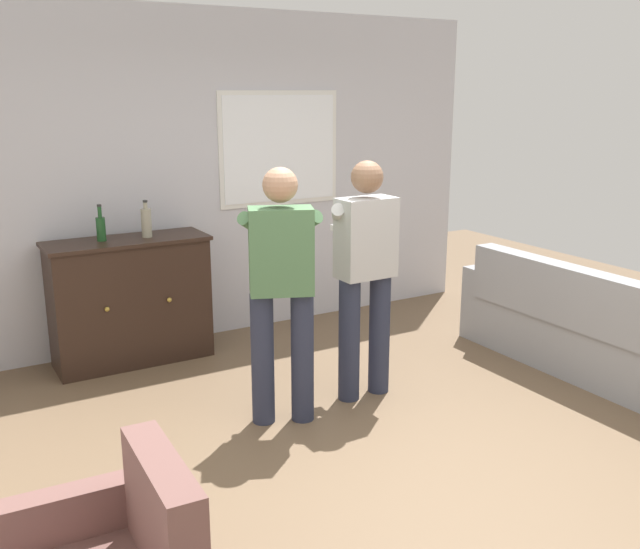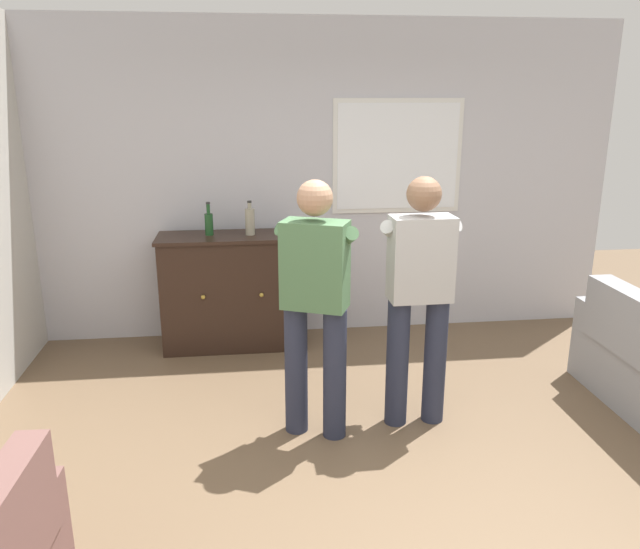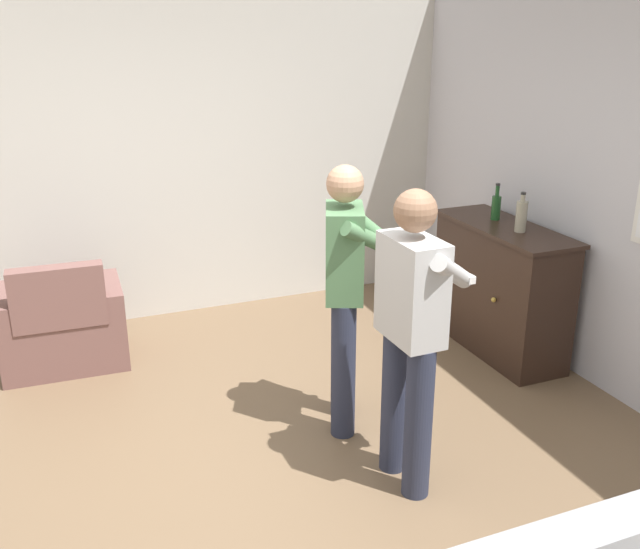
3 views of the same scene
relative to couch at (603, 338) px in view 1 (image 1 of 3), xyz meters
name	(u,v)px [view 1 (image 1 of 3)]	position (x,y,z in m)	size (l,w,h in m)	color
ground	(392,453)	(-2.00, -0.11, -0.34)	(10.40, 10.40, 0.00)	brown
wall_back_with_window	(217,176)	(-1.98, 2.55, 1.07)	(5.20, 0.15, 2.80)	silver
couch	(603,338)	(0.00, 0.00, 0.00)	(0.57, 2.63, 0.87)	gray
sideboard_cabinet	(131,301)	(-2.91, 2.19, 0.17)	(1.25, 0.49, 1.01)	black
bottle_wine_green	(101,227)	(-3.09, 2.22, 0.77)	(0.07, 0.07, 0.28)	#1E4C23
bottle_liquor_amber	(146,222)	(-2.74, 2.19, 0.79)	(0.08, 0.08, 0.29)	gray
person_standing_left	(281,284)	(-2.36, 0.64, 0.60)	(0.51, 0.52, 1.68)	#282D42
person_standing_right	(365,268)	(-1.67, 0.71, 0.60)	(0.56, 0.48, 1.68)	#282D42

